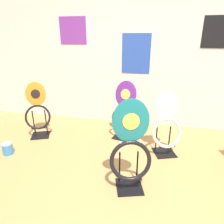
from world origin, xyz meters
TOP-DOWN VIEW (x-y plane):
  - ground_plane at (0.00, 0.00)m, footprint 14.00×14.00m
  - wall_back at (-0.00, 2.23)m, footprint 8.00×0.07m
  - toilet_seat_display_orange_sun at (-1.62, 1.37)m, footprint 0.42×0.37m
  - toilet_seat_display_white_plain at (0.37, 1.25)m, footprint 0.45×0.36m
  - toilet_seat_display_purple_note at (-0.27, 1.61)m, footprint 0.40×0.36m
  - toilet_seat_display_teal_sax at (-0.03, 0.47)m, footprint 0.46×0.35m
  - paint_can at (-1.76, 0.77)m, footprint 0.15×0.15m

SIDE VIEW (x-z plane):
  - ground_plane at x=0.00m, z-range 0.00..0.00m
  - paint_can at x=-1.76m, z-range 0.00..0.17m
  - toilet_seat_display_white_plain at x=0.37m, z-range -0.04..0.83m
  - toilet_seat_display_orange_sun at x=-1.62m, z-range -0.02..0.86m
  - toilet_seat_display_purple_note at x=-0.27m, z-range -0.02..0.88m
  - toilet_seat_display_teal_sax at x=-0.03m, z-range -0.05..0.95m
  - wall_back at x=0.00m, z-range 0.00..2.60m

